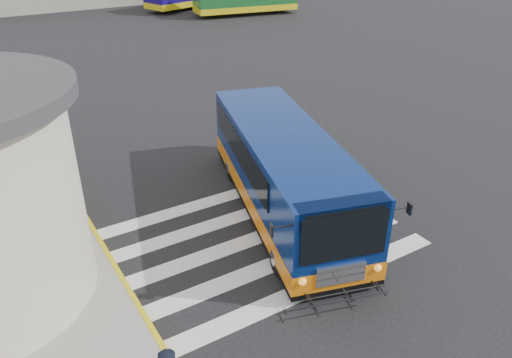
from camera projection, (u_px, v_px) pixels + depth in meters
ground at (252, 221)px, 14.32m from camera, size 140.00×140.00×0.00m
curb_strip at (73, 196)px, 15.40m from camera, size 0.12×34.00×0.16m
crosswalk at (252, 240)px, 13.48m from camera, size 8.00×5.35×0.01m
transit_bus at (284, 175)px, 14.25m from camera, size 4.91×9.02×2.48m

